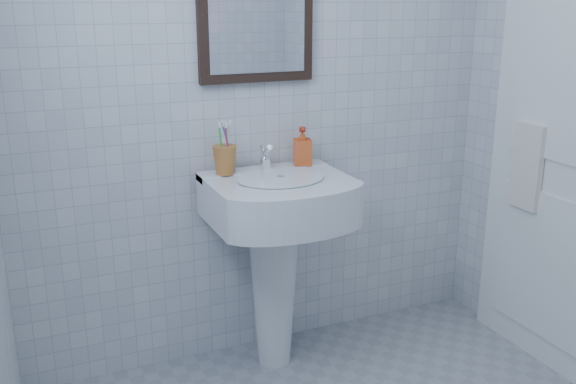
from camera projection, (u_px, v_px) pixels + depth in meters
name	position (u px, v px, depth m)	size (l,w,h in m)	color
wall_back	(264.00, 79.00, 2.74)	(2.20, 0.02, 2.50)	silver
washbasin	(276.00, 240.00, 2.72)	(0.58, 0.42, 0.89)	white
faucet	(266.00, 159.00, 2.72)	(0.05, 0.10, 0.12)	white
toothbrush_cup	(225.00, 160.00, 2.65)	(0.10, 0.10, 0.12)	#B2672B
soap_dispenser	(302.00, 146.00, 2.79)	(0.07, 0.08, 0.17)	red
wall_mirror	(256.00, 6.00, 2.62)	(0.50, 0.04, 0.62)	black
bathroom_door	(565.00, 144.00, 2.66)	(0.04, 0.80, 2.00)	silver
towel_ring	(535.00, 126.00, 2.77)	(0.18, 0.18, 0.01)	white
hand_towel	(527.00, 167.00, 2.81)	(0.03, 0.16, 0.38)	white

